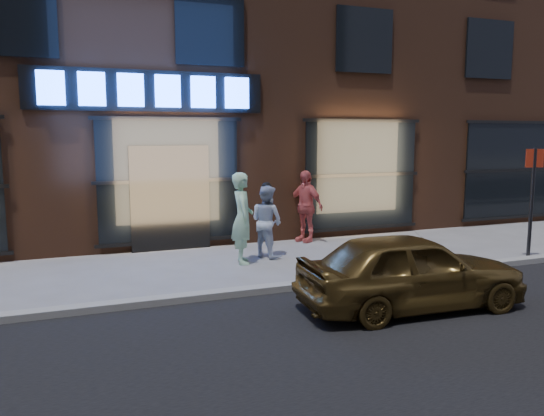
{
  "coord_description": "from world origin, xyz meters",
  "views": [
    {
      "loc": [
        -2.1,
        -8.14,
        2.66
      ],
      "look_at": [
        1.61,
        1.6,
        1.2
      ],
      "focal_mm": 35.0,
      "sensor_mm": 36.0,
      "label": 1
    }
  ],
  "objects_px": {
    "man_cap": "(267,221)",
    "gold_sedan": "(411,271)",
    "man_bowtie": "(242,218)",
    "sign_post": "(532,193)",
    "passerby": "(305,206)"
  },
  "relations": [
    {
      "from": "man_cap",
      "to": "passerby",
      "type": "xyz_separation_m",
      "value": [
        1.47,
        1.22,
        0.1
      ]
    },
    {
      "from": "passerby",
      "to": "sign_post",
      "type": "distance_m",
      "value": 5.06
    },
    {
      "from": "man_cap",
      "to": "passerby",
      "type": "bearing_deg",
      "value": -77.43
    },
    {
      "from": "passerby",
      "to": "gold_sedan",
      "type": "xyz_separation_m",
      "value": [
        -0.61,
        -5.26,
        -0.29
      ]
    },
    {
      "from": "man_bowtie",
      "to": "man_cap",
      "type": "distance_m",
      "value": 0.76
    },
    {
      "from": "man_cap",
      "to": "gold_sedan",
      "type": "height_order",
      "value": "man_cap"
    },
    {
      "from": "gold_sedan",
      "to": "sign_post",
      "type": "height_order",
      "value": "sign_post"
    },
    {
      "from": "passerby",
      "to": "gold_sedan",
      "type": "relative_size",
      "value": 0.51
    },
    {
      "from": "passerby",
      "to": "man_bowtie",
      "type": "bearing_deg",
      "value": -79.64
    },
    {
      "from": "man_cap",
      "to": "sign_post",
      "type": "bearing_deg",
      "value": -141.93
    },
    {
      "from": "passerby",
      "to": "sign_post",
      "type": "bearing_deg",
      "value": 19.24
    },
    {
      "from": "man_bowtie",
      "to": "man_cap",
      "type": "relative_size",
      "value": 1.2
    },
    {
      "from": "man_bowtie",
      "to": "sign_post",
      "type": "relative_size",
      "value": 0.79
    },
    {
      "from": "man_bowtie",
      "to": "passerby",
      "type": "relative_size",
      "value": 1.06
    },
    {
      "from": "passerby",
      "to": "gold_sedan",
      "type": "distance_m",
      "value": 5.3
    }
  ]
}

